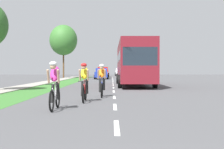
% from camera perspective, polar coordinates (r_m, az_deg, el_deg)
% --- Properties ---
extents(ground_plane, '(120.00, 120.00, 0.00)m').
position_cam_1_polar(ground_plane, '(21.47, 0.35, -2.58)').
color(ground_plane, '#4C4C4F').
extents(grass_verge, '(2.29, 70.00, 0.01)m').
position_cam_1_polar(grass_verge, '(22.00, -12.58, -2.51)').
color(grass_verge, '#38722D').
rests_on(grass_verge, ground_plane).
extents(sidewalk_concrete, '(1.60, 70.00, 0.10)m').
position_cam_1_polar(sidewalk_concrete, '(22.51, -17.42, -2.45)').
color(sidewalk_concrete, '#9E998E').
rests_on(sidewalk_concrete, ground_plane).
extents(lane_markings_center, '(0.12, 54.07, 0.01)m').
position_cam_1_polar(lane_markings_center, '(25.46, 0.31, -2.03)').
color(lane_markings_center, white).
rests_on(lane_markings_center, ground_plane).
extents(cyclist_lead, '(0.42, 1.72, 1.58)m').
position_cam_1_polar(cyclist_lead, '(9.90, -10.85, -1.99)').
color(cyclist_lead, black).
rests_on(cyclist_lead, ground_plane).
extents(cyclist_trailing, '(0.42, 1.72, 1.58)m').
position_cam_1_polar(cyclist_trailing, '(12.20, -5.24, -1.43)').
color(cyclist_trailing, black).
rests_on(cyclist_trailing, ground_plane).
extents(cyclist_distant, '(0.42, 1.72, 1.58)m').
position_cam_1_polar(cyclist_distant, '(14.32, -1.88, -1.08)').
color(cyclist_distant, black).
rests_on(cyclist_distant, ground_plane).
extents(bus_maroon, '(2.78, 11.60, 3.48)m').
position_cam_1_polar(bus_maroon, '(24.95, 4.22, 2.45)').
color(bus_maroon, maroon).
rests_on(bus_maroon, ground_plane).
extents(sedan_blue, '(1.98, 4.30, 1.52)m').
position_cam_1_polar(sedan_blue, '(42.30, -1.96, 0.18)').
color(sedan_blue, '#23389E').
rests_on(sedan_blue, ground_plane).
extents(suv_red, '(2.15, 4.70, 1.79)m').
position_cam_1_polar(suv_red, '(52.81, -1.67, 0.52)').
color(suv_red, red).
rests_on(suv_red, ground_plane).
extents(pickup_white, '(2.22, 5.10, 1.64)m').
position_cam_1_polar(pickup_white, '(65.34, 1.60, 0.49)').
color(pickup_white, silver).
rests_on(pickup_white, ground_plane).
extents(street_tree_far, '(4.39, 4.39, 8.45)m').
position_cam_1_polar(street_tree_far, '(48.28, -9.21, 6.51)').
color(street_tree_far, brown).
rests_on(street_tree_far, ground_plane).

